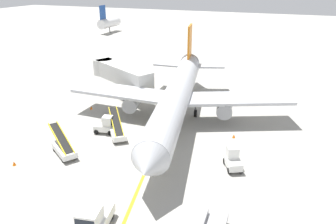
{
  "coord_description": "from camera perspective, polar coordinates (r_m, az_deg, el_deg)",
  "views": [
    {
      "loc": [
        12.22,
        -23.75,
        16.98
      ],
      "look_at": [
        -0.35,
        8.3,
        2.5
      ],
      "focal_mm": 34.47,
      "sensor_mm": 36.0,
      "label": 1
    }
  ],
  "objects": [
    {
      "name": "safety_cone_wingtip_right",
      "position": [
        35.08,
        -25.56,
        -8.21
      ],
      "size": [
        0.36,
        0.36,
        0.44
      ],
      "primitive_type": "cone",
      "color": "orange",
      "rests_on": "ground"
    },
    {
      "name": "pushback_tug",
      "position": [
        24.78,
        -13.16,
        -18.09
      ],
      "size": [
        2.53,
        3.89,
        2.2
      ],
      "color": "silver",
      "rests_on": "ground"
    },
    {
      "name": "belt_loader_forward_hold",
      "position": [
        34.99,
        -17.95,
        -6.0
      ],
      "size": [
        4.88,
        3.77,
        2.59
      ],
      "color": "silver",
      "rests_on": "ground"
    },
    {
      "name": "baggage_tug_by_cargo_door",
      "position": [
        31.66,
        11.37,
        -8.16
      ],
      "size": [
        2.23,
        2.73,
        2.1
      ],
      "color": "silver",
      "rests_on": "ground"
    },
    {
      "name": "belt_loader_aft_hold",
      "position": [
        37.31,
        -8.96,
        -3.23
      ],
      "size": [
        4.1,
        4.69,
        2.59
      ],
      "color": "silver",
      "rests_on": "ground"
    },
    {
      "name": "safety_cone_nose_left",
      "position": [
        40.26,
        -0.6,
        -1.79
      ],
      "size": [
        0.36,
        0.36,
        0.44
      ],
      "primitive_type": "cone",
      "color": "orange",
      "rests_on": "ground"
    },
    {
      "name": "ground_crew_marshaller",
      "position": [
        35.57,
        -2.96,
        -4.08
      ],
      "size": [
        0.36,
        0.24,
        1.7
      ],
      "color": "#26262D",
      "rests_on": "ground"
    },
    {
      "name": "distant_aircraft_far_left",
      "position": [
        110.8,
        -10.39,
        15.32
      ],
      "size": [
        3.0,
        10.1,
        8.8
      ],
      "color": "silver",
      "rests_on": "ground"
    },
    {
      "name": "jet_bridge",
      "position": [
        49.91,
        -8.87,
        6.92
      ],
      "size": [
        12.53,
        8.26,
        4.85
      ],
      "color": "beige",
      "rests_on": "ground"
    },
    {
      "name": "baggage_tug_near_wing",
      "position": [
        38.38,
        -10.94,
        -2.36
      ],
      "size": [
        2.63,
        1.8,
        2.1
      ],
      "color": "silver",
      "rests_on": "ground"
    },
    {
      "name": "safety_cone_nose_right",
      "position": [
        45.9,
        -13.42,
        0.74
      ],
      "size": [
        0.36,
        0.36,
        0.44
      ],
      "primitive_type": "cone",
      "color": "orange",
      "rests_on": "ground"
    },
    {
      "name": "ground_plane",
      "position": [
        31.65,
        -4.97,
        -9.73
      ],
      "size": [
        300.0,
        300.0,
        0.0
      ],
      "primitive_type": "plane",
      "color": "#9E9B93"
    },
    {
      "name": "airliner",
      "position": [
        40.14,
        1.7,
        3.05
      ],
      "size": [
        28.0,
        35.11,
        10.1
      ],
      "color": "#B2B5BA",
      "rests_on": "ground"
    },
    {
      "name": "safety_cone_wingtip_left",
      "position": [
        37.56,
        11.56,
        -4.19
      ],
      "size": [
        0.36,
        0.36,
        0.44
      ],
      "primitive_type": "cone",
      "color": "orange",
      "rests_on": "ground"
    },
    {
      "name": "taxi_line_yellow",
      "position": [
        35.68,
        -1.94,
        -5.61
      ],
      "size": [
        16.68,
        78.37,
        0.01
      ],
      "primitive_type": "cube",
      "rotation": [
        0.0,
        0.0,
        0.21
      ],
      "color": "yellow",
      "rests_on": "ground"
    }
  ]
}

